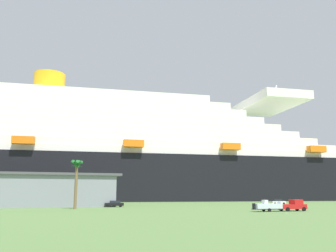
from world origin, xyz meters
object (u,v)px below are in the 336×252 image
at_px(pickup_truck, 293,206).
at_px(palm_tree, 77,170).
at_px(cruise_ship, 123,158).
at_px(parked_car_black_coupe, 114,204).
at_px(parked_car_white_van, 278,202).
at_px(small_boat_on_trailer, 271,206).

xyz_separation_m(pickup_truck, palm_tree, (-40.63, 20.59, 7.33)).
relative_size(cruise_ship, parked_car_black_coupe, 58.15).
distance_m(pickup_truck, parked_car_black_coupe, 42.73).
relative_size(pickup_truck, parked_car_black_coupe, 1.18).
xyz_separation_m(palm_tree, parked_car_white_van, (59.86, 15.17, -7.54)).
xyz_separation_m(small_boat_on_trailer, parked_car_white_van, (24.33, 36.10, -0.13)).
distance_m(palm_tree, parked_car_black_coupe, 15.19).
height_order(cruise_ship, parked_car_black_coupe, cruise_ship).
distance_m(cruise_ship, palm_tree, 80.32).
distance_m(parked_car_white_van, parked_car_black_coupe, 50.53).
bearing_deg(pickup_truck, small_boat_on_trailer, -176.27).
distance_m(small_boat_on_trailer, parked_car_white_van, 43.53).
relative_size(cruise_ship, parked_car_white_van, 63.78).
bearing_deg(small_boat_on_trailer, pickup_truck, 3.73).
xyz_separation_m(cruise_ship, small_boat_on_trailer, (13.97, -97.60, -17.78)).
bearing_deg(parked_car_white_van, cruise_ship, 121.91).
relative_size(cruise_ship, palm_tree, 26.16).
bearing_deg(parked_car_white_van, parked_car_black_coupe, -172.88).
bearing_deg(pickup_truck, palm_tree, 153.13).
height_order(small_boat_on_trailer, parked_car_black_coupe, small_boat_on_trailer).
bearing_deg(pickup_truck, cruise_ship, 101.10).
distance_m(palm_tree, parked_car_white_van, 62.21).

